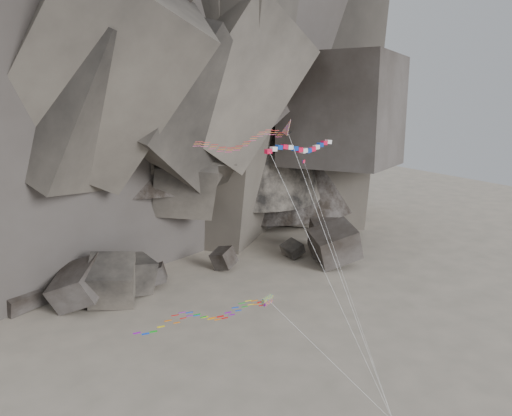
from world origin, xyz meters
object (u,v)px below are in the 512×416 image
banner_kite (301,149)px  pennant_kite (328,231)px  parafoil_kite (200,315)px  delta_kite (238,141)px

banner_kite → pennant_kite: size_ratio=1.08×
parafoil_kite → pennant_kite: 15.01m
delta_kite → pennant_kite: (8.69, -2.42, -9.16)m
parafoil_kite → pennant_kite: (13.74, -0.53, 6.03)m
banner_kite → parafoil_kite: 19.35m
delta_kite → pennant_kite: delta_kite is taller
pennant_kite → banner_kite: bearing=67.4°
banner_kite → pennant_kite: banner_kite is taller
delta_kite → parafoil_kite: delta_kite is taller
delta_kite → banner_kite: delta_kite is taller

